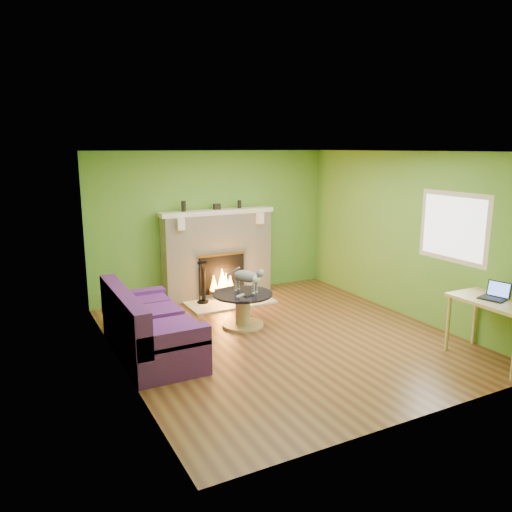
{
  "coord_description": "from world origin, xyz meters",
  "views": [
    {
      "loc": [
        -3.44,
        -5.77,
        2.65
      ],
      "look_at": [
        -0.22,
        0.4,
        1.13
      ],
      "focal_mm": 35.0,
      "sensor_mm": 36.0,
      "label": 1
    }
  ],
  "objects_px": {
    "sofa": "(147,329)",
    "cat": "(246,279)",
    "coffee_table": "(243,307)",
    "desk": "(496,308)"
  },
  "relations": [
    {
      "from": "desk",
      "to": "sofa",
      "type": "bearing_deg",
      "value": 149.6
    },
    {
      "from": "coffee_table",
      "to": "cat",
      "type": "xyz_separation_m",
      "value": [
        0.08,
        0.05,
        0.41
      ]
    },
    {
      "from": "sofa",
      "to": "coffee_table",
      "type": "bearing_deg",
      "value": 13.13
    },
    {
      "from": "cat",
      "to": "sofa",
      "type": "bearing_deg",
      "value": 162.5
    },
    {
      "from": "desk",
      "to": "cat",
      "type": "bearing_deg",
      "value": 129.22
    },
    {
      "from": "sofa",
      "to": "cat",
      "type": "height_order",
      "value": "cat"
    },
    {
      "from": "sofa",
      "to": "cat",
      "type": "xyz_separation_m",
      "value": [
        1.65,
        0.42,
        0.37
      ]
    },
    {
      "from": "sofa",
      "to": "cat",
      "type": "bearing_deg",
      "value": 14.16
    },
    {
      "from": "sofa",
      "to": "desk",
      "type": "height_order",
      "value": "sofa"
    },
    {
      "from": "sofa",
      "to": "coffee_table",
      "type": "height_order",
      "value": "sofa"
    }
  ]
}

